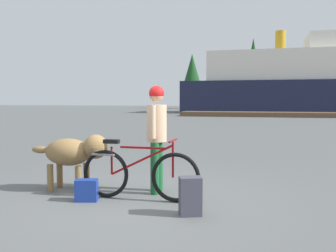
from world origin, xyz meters
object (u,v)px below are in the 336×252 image
at_px(person_cyclist, 157,129).
at_px(dog, 74,152).
at_px(backpack, 190,196).
at_px(sailboat_moored, 283,108).
at_px(bicycle, 139,174).
at_px(handbag_pannier, 87,190).
at_px(ferry_boat, 312,84).

height_order(person_cyclist, dog, person_cyclist).
bearing_deg(backpack, sailboat_moored, 84.82).
xyz_separation_m(person_cyclist, backpack, (0.74, -1.00, -0.78)).
xyz_separation_m(bicycle, handbag_pannier, (-0.73, -0.26, -0.23)).
height_order(bicycle, sailboat_moored, sailboat_moored).
relative_size(person_cyclist, backpack, 3.43).
xyz_separation_m(person_cyclist, handbag_pannier, (-0.87, -0.73, -0.87)).
bearing_deg(sailboat_moored, backpack, -95.18).
bearing_deg(sailboat_moored, ferry_boat, -15.96).
height_order(dog, ferry_boat, ferry_boat).
distance_m(person_cyclist, dog, 1.42).
bearing_deg(person_cyclist, sailboat_moored, 83.57).
distance_m(backpack, sailboat_moored, 38.95).
height_order(bicycle, person_cyclist, person_cyclist).
bearing_deg(backpack, ferry_boat, 80.37).
distance_m(dog, backpack, 2.25).
distance_m(person_cyclist, ferry_boat, 37.71).
bearing_deg(backpack, handbag_pannier, 170.51).
height_order(handbag_pannier, ferry_boat, ferry_boat).
relative_size(bicycle, handbag_pannier, 5.69).
bearing_deg(handbag_pannier, bicycle, 19.38).
bearing_deg(dog, bicycle, -11.56).
bearing_deg(ferry_boat, backpack, -99.63).
bearing_deg(handbag_pannier, person_cyclist, 40.15).
bearing_deg(person_cyclist, handbag_pannier, -139.85).
xyz_separation_m(dog, sailboat_moored, (5.60, 38.02, -0.12)).
distance_m(dog, ferry_boat, 38.24).
distance_m(bicycle, backpack, 1.03).
relative_size(dog, ferry_boat, 0.05).
relative_size(handbag_pannier, sailboat_moored, 0.03).
height_order(dog, sailboat_moored, sailboat_moored).
distance_m(bicycle, sailboat_moored, 38.52).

